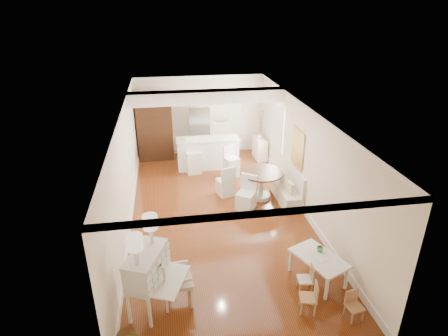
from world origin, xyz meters
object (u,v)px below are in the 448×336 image
object	(u,v)px
secretary_bureau	(148,281)
fridge	(210,132)
sideboard	(260,149)
dining_table	(261,185)
slip_chair_far	(226,180)
kids_table	(318,268)
bar_stool_right	(231,162)
breakfast_counter	(208,153)
pantry_cabinet	(155,127)
kids_chair_c	(355,306)
slip_chair_near	(246,193)
kids_chair_a	(308,297)
bar_stool_left	(193,156)
gustavian_armchair	(177,279)
kids_chair_b	(305,279)

from	to	relation	value
secretary_bureau	fridge	world-z (taller)	fridge
secretary_bureau	sideboard	distance (m)	7.53
dining_table	slip_chair_far	bearing A→B (deg)	158.65
kids_table	bar_stool_right	world-z (taller)	bar_stool_right
breakfast_counter	pantry_cabinet	size ratio (longest dim) A/B	0.89
kids_chair_c	fridge	size ratio (longest dim) A/B	0.31
slip_chair_far	fridge	bearing A→B (deg)	-105.33
secretary_bureau	slip_chair_near	world-z (taller)	secretary_bureau
secretary_bureau	kids_chair_a	xyz separation A→B (m)	(2.81, -0.54, -0.30)
kids_chair_a	bar_stool_left	size ratio (longest dim) A/B	0.54
gustavian_armchair	slip_chair_near	xyz separation A→B (m)	(1.97, 3.13, -0.04)
kids_chair_c	bar_stool_right	bearing A→B (deg)	89.57
kids_chair_c	dining_table	xyz separation A→B (m)	(-0.53, 4.57, 0.13)
kids_chair_b	fridge	bearing A→B (deg)	-165.23
gustavian_armchair	bar_stool_right	size ratio (longest dim) A/B	1.01
kids_chair_c	fridge	world-z (taller)	fridge
kids_chair_b	breakfast_counter	distance (m)	6.24
slip_chair_far	bar_stool_right	bearing A→B (deg)	-124.66
gustavian_armchair	kids_chair_b	size ratio (longest dim) A/B	1.74
kids_table	pantry_cabinet	bearing A→B (deg)	114.81
kids_chair_c	slip_chair_near	size ratio (longest dim) A/B	0.60
bar_stool_right	fridge	distance (m)	1.96
pantry_cabinet	slip_chair_near	bearing A→B (deg)	-58.97
bar_stool_right	gustavian_armchair	bearing A→B (deg)	-130.40
slip_chair_far	slip_chair_near	bearing A→B (deg)	97.91
kids_chair_a	breakfast_counter	distance (m)	6.70
kids_chair_c	pantry_cabinet	bearing A→B (deg)	102.69
secretary_bureau	kids_table	xyz separation A→B (m)	(3.31, 0.23, -0.34)
slip_chair_far	breakfast_counter	xyz separation A→B (m)	(-0.27, 1.99, 0.06)
kids_chair_a	fridge	xyz separation A→B (m)	(-0.81, 7.67, 0.59)
gustavian_armchair	kids_chair_b	world-z (taller)	gustavian_armchair
fridge	pantry_cabinet	bearing A→B (deg)	179.10
kids_chair_a	pantry_cabinet	xyz separation A→B (m)	(-2.71, 7.70, 0.84)
pantry_cabinet	kids_chair_a	bearing A→B (deg)	-70.59
kids_table	bar_stool_left	xyz separation A→B (m)	(-2.01, 5.53, 0.30)
bar_stool_left	bar_stool_right	size ratio (longest dim) A/B	1.15
gustavian_armchair	bar_stool_right	bearing A→B (deg)	-24.51
kids_chair_a	slip_chair_far	distance (m)	4.69
secretary_bureau	bar_stool_right	distance (m)	5.81
kids_chair_b	slip_chair_near	xyz separation A→B (m)	(-0.46, 3.25, 0.18)
dining_table	fridge	bearing A→B (deg)	106.64
secretary_bureau	bar_stool_left	size ratio (longest dim) A/B	1.06
kids_chair_a	fridge	distance (m)	7.74
secretary_bureau	pantry_cabinet	xyz separation A→B (m)	(0.10, 7.16, 0.54)
kids_chair_a	breakfast_counter	xyz separation A→B (m)	(-1.01, 6.62, 0.21)
gustavian_armchair	kids_chair_c	world-z (taller)	gustavian_armchair
kids_table	kids_chair_b	world-z (taller)	kids_chair_b
dining_table	secretary_bureau	bearing A→B (deg)	-129.02
kids_table	sideboard	world-z (taller)	sideboard
kids_chair_c	bar_stool_left	xyz separation A→B (m)	(-2.26, 6.60, 0.30)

